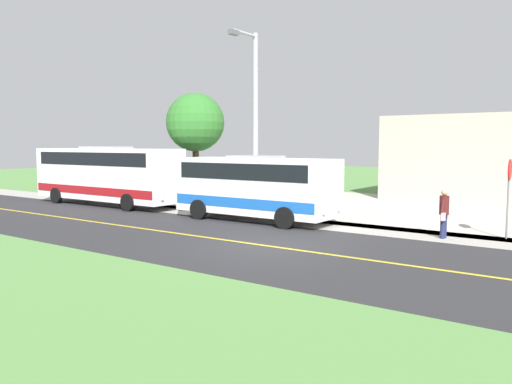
{
  "coord_description": "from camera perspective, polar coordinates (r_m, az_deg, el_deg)",
  "views": [
    {
      "loc": [
        13.93,
        9.51,
        3.4
      ],
      "look_at": [
        -3.5,
        -2.89,
        1.4
      ],
      "focal_mm": 35.7,
      "sensor_mm": 36.0,
      "label": 1
    }
  ],
  "objects": [
    {
      "name": "road_centre_line",
      "position": [
        17.21,
        1.08,
        -6.02
      ],
      "size": [
        0.16,
        100.0,
        0.0
      ],
      "primitive_type": "cube",
      "color": "gold",
      "rests_on": "ground"
    },
    {
      "name": "sidewalk",
      "position": [
        21.63,
        8.89,
        -3.76
      ],
      "size": [
        2.4,
        100.0,
        0.01
      ],
      "primitive_type": "cube",
      "color": "#9E9991",
      "rests_on": "ground"
    },
    {
      "name": "stop_sign",
      "position": [
        20.33,
        26.48,
        0.73
      ],
      "size": [
        0.76,
        0.07,
        2.88
      ],
      "color": "slate",
      "rests_on": "ground"
    },
    {
      "name": "shuttle_bus_front",
      "position": [
        22.71,
        -0.04,
        0.8
      ],
      "size": [
        2.67,
        7.6,
        2.91
      ],
      "color": "white",
      "rests_on": "ground"
    },
    {
      "name": "ground_plane",
      "position": [
        17.21,
        1.08,
        -6.05
      ],
      "size": [
        120.0,
        120.0,
        0.0
      ],
      "primitive_type": "plane",
      "color": "#548442"
    },
    {
      "name": "tree_curbside",
      "position": [
        28.81,
        -6.81,
        7.69
      ],
      "size": [
        3.26,
        3.26,
        6.27
      ],
      "color": "#4C3826",
      "rests_on": "ground"
    },
    {
      "name": "pedestrian_with_bags",
      "position": [
        19.66,
        20.33,
        -2.1
      ],
      "size": [
        0.72,
        0.34,
        1.79
      ],
      "color": "#1E2347",
      "rests_on": "ground"
    },
    {
      "name": "transit_bus_rear",
      "position": [
        29.8,
        -16.42,
        2.05
      ],
      "size": [
        2.55,
        10.14,
        3.3
      ],
      "color": "white",
      "rests_on": "ground"
    },
    {
      "name": "street_light_pole",
      "position": [
        23.19,
        -0.23,
        8.28
      ],
      "size": [
        1.97,
        0.24,
        8.36
      ],
      "color": "#9E9EA3",
      "rests_on": "ground"
    },
    {
      "name": "road_surface",
      "position": [
        17.21,
        1.08,
        -6.04
      ],
      "size": [
        8.0,
        100.0,
        0.01
      ],
      "primitive_type": "cube",
      "color": "#28282B",
      "rests_on": "ground"
    },
    {
      "name": "parking_lot_surface",
      "position": [
        27.34,
        21.37,
        -2.17
      ],
      "size": [
        14.0,
        36.0,
        0.01
      ],
      "primitive_type": "cube",
      "color": "#B2ADA3",
      "rests_on": "ground"
    }
  ]
}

